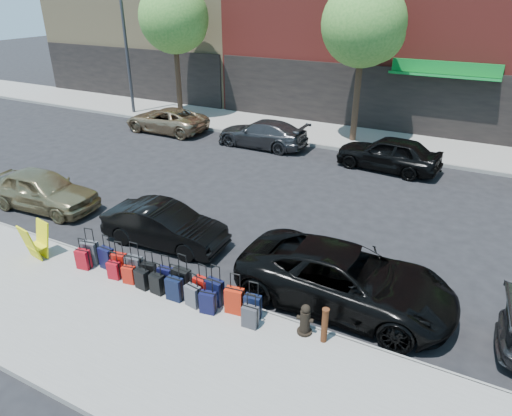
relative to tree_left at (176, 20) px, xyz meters
The scene contains 37 objects.
ground 14.72m from the tree_left, 43.94° to the right, with size 120.00×120.00×0.00m, color black.
sidewalk_near 19.54m from the tree_left, 58.36° to the right, with size 60.00×4.00×0.15m, color gray.
sidewalk_far 11.22m from the tree_left, ahead, with size 60.00×4.00×0.15m, color gray.
curb_near 17.92m from the tree_left, 54.81° to the right, with size 60.00×0.08×0.15m, color gray.
curb_far 11.31m from the tree_left, ahead, with size 60.00×0.08×0.15m, color gray.
tree_left is the anchor object (origin of this frame).
tree_center 10.50m from the tree_left, ahead, with size 3.80×3.80×7.27m.
streetlight 3.11m from the tree_left, 166.61° to the right, with size 2.59×0.18×8.00m.
suitcase_front_0 16.85m from the tree_left, 62.93° to the right, with size 0.47×0.32×1.05m.
suitcase_front_1 17.09m from the tree_left, 61.12° to the right, with size 0.42×0.25×0.97m.
suitcase_front_2 17.32m from the tree_left, 59.75° to the right, with size 0.41×0.28×0.92m.
suitcase_front_3 17.58m from the tree_left, 58.21° to the right, with size 0.45×0.27×1.03m.
suitcase_front_4 17.76m from the tree_left, 56.90° to the right, with size 0.39×0.26×0.86m.
suitcase_front_5 18.04m from the tree_left, 55.44° to the right, with size 0.39×0.24×0.89m.
suitcase_front_6 18.29m from the tree_left, 54.08° to the right, with size 0.44×0.26×1.05m.
suitcase_front_7 18.65m from the tree_left, 52.57° to the right, with size 0.41×0.25×0.95m.
suitcase_front_8 18.86m from the tree_left, 51.66° to the right, with size 0.44×0.27×1.03m.
suitcase_front_9 19.26m from the tree_left, 50.38° to the right, with size 0.45×0.29×1.02m.
suitcase_front_10 19.52m from the tree_left, 49.23° to the right, with size 0.40×0.25×0.92m.
suitcase_back_0 17.11m from the tree_left, 63.33° to the right, with size 0.40×0.27×0.89m.
suitcase_back_2 17.58m from the tree_left, 60.05° to the right, with size 0.35×0.23×0.77m.
suitcase_back_3 17.80m from the tree_left, 58.60° to the right, with size 0.35×0.24×0.77m.
suitcase_back_4 18.04m from the tree_left, 57.37° to the right, with size 0.37×0.24×0.85m.
suitcase_back_5 18.28m from the tree_left, 56.08° to the right, with size 0.37×0.23×0.84m.
suitcase_back_6 18.56m from the tree_left, 54.65° to the right, with size 0.41×0.25×0.95m.
suitcase_back_7 18.87m from the tree_left, 53.29° to the right, with size 0.40×0.27×0.88m.
suitcase_back_8 19.17m from the tree_left, 52.25° to the right, with size 0.40×0.27×0.88m.
suitcase_back_10 19.83m from the tree_left, 49.61° to the right, with size 0.37×0.22×0.85m.
fire_hydrant 20.29m from the tree_left, 46.35° to the right, with size 0.38×0.33×0.74m.
bollard 20.62m from the tree_left, 45.50° to the right, with size 0.16×0.16×0.85m.
display_rack 16.60m from the tree_left, 68.65° to the right, with size 0.67×0.72×1.03m.
car_near_0 13.54m from the tree_left, 76.20° to the right, with size 1.65×4.10×1.40m, color #8F8158.
car_near_1 15.66m from the tree_left, 56.02° to the right, with size 1.32×3.79×1.25m, color black.
car_near_2 19.42m from the tree_left, 42.18° to the right, with size 2.40×5.20×1.45m, color black.
car_far_0 5.59m from the tree_left, 71.00° to the right, with size 2.10×4.56×1.27m, color #9E8361.
car_far_1 8.59m from the tree_left, 21.78° to the right, with size 1.81×4.46×1.29m, color #37373A.
car_far_2 13.91m from the tree_left, 13.11° to the right, with size 1.72×4.28×1.46m, color black.
Camera 1 is at (6.43, -12.18, 7.00)m, focal length 32.00 mm.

